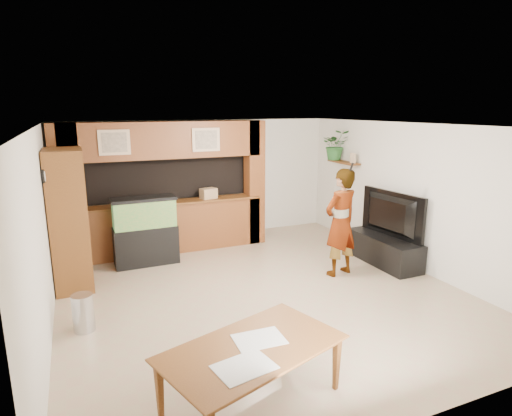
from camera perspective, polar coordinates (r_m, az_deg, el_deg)
name	(u,v)px	position (r m, az deg, el deg)	size (l,w,h in m)	color
floor	(260,291)	(6.96, 0.47, -10.98)	(6.50, 6.50, 0.00)	tan
ceiling	(260,126)	(6.35, 0.52, 10.94)	(6.50, 6.50, 0.00)	white
wall_back	(201,180)	(9.54, -7.39, 3.75)	(6.00, 6.00, 0.00)	silver
wall_left	(42,234)	(6.03, -26.64, -3.14)	(6.50, 6.50, 0.00)	silver
wall_right	(412,196)	(8.19, 20.11, 1.47)	(6.50, 6.50, 0.00)	silver
partition	(163,187)	(8.74, -12.27, 2.76)	(4.20, 0.99, 2.60)	brown
wall_clock	(44,176)	(6.89, -26.46, 3.89)	(0.05, 0.25, 0.25)	black
wall_shelf	(344,162)	(9.53, 11.61, 6.00)	(0.25, 0.90, 0.04)	brown
pantry_cabinet	(69,220)	(7.40, -23.67, -1.45)	(0.56, 0.92, 2.24)	brown
trash_can	(83,313)	(6.15, -22.05, -12.82)	(0.27, 0.27, 0.50)	#B2B2B7
aquarium	(145,232)	(8.15, -14.53, -3.09)	(1.15, 0.43, 1.27)	black
tv_stand	(384,250)	(8.39, 16.69, -5.37)	(0.57, 1.55, 0.52)	black
television	(386,215)	(8.20, 17.00, -0.87)	(1.46, 0.19, 0.84)	black
photo_frame	(353,158)	(9.25, 12.80, 6.51)	(0.03, 0.15, 0.21)	tan
potted_plant	(336,145)	(9.71, 10.58, 8.26)	(0.59, 0.51, 0.66)	#255E28
person	(341,223)	(7.47, 11.22, -1.91)	(0.68, 0.45, 1.87)	#957051
microphone	(351,167)	(7.18, 12.61, 5.34)	(0.03, 0.03, 0.15)	black
dining_table	(255,377)	(4.46, -0.17, -21.57)	(1.76, 0.98, 0.62)	brown
newspaper_a	(244,367)	(4.03, -1.59, -20.43)	(0.52, 0.38, 0.01)	silver
newspaper_b	(259,339)	(4.42, 0.41, -17.08)	(0.49, 0.36, 0.01)	silver
counter_box	(208,193)	(8.79, -6.36, 1.95)	(0.32, 0.21, 0.21)	#A48059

